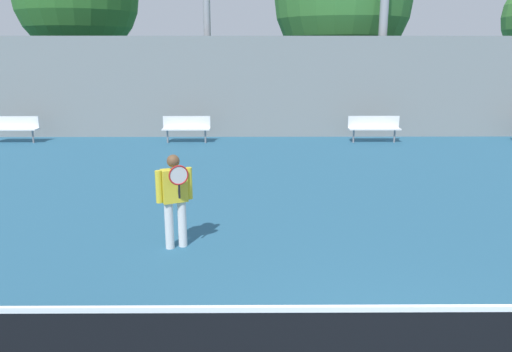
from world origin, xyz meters
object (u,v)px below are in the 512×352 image
Objects in this scene: bench_adjacent_court at (13,126)px; tree_green_broad at (343,1)px; bench_by_gate at (186,126)px; tennis_player at (175,196)px; bench_courtside_far at (374,126)px.

bench_adjacent_court is 0.21× the size of tree_green_broad.
tree_green_broad is (11.97, 4.78, 4.50)m from bench_adjacent_court.
tennis_player is at bearing -83.72° from bench_by_gate.
bench_by_gate is at bearing -141.57° from tree_green_broad.
bench_courtside_far is 1.04× the size of bench_adjacent_court.
tree_green_broad is at bearing 46.11° from tennis_player.
bench_adjacent_court and bench_by_gate have the same top height.
bench_courtside_far is at bearing 0.00° from bench_adjacent_court.
bench_adjacent_court is 1.04× the size of bench_by_gate.
tree_green_broad is (4.98, 14.20, 4.20)m from tennis_player.
tennis_player is 10.88m from bench_courtside_far.
bench_adjacent_court is at bearing -180.00° from bench_courtside_far.
bench_adjacent_court is (-12.41, -0.00, -0.00)m from bench_courtside_far.
tennis_player is 0.20× the size of tree_green_broad.
bench_by_gate is at bearing -180.00° from bench_courtside_far.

